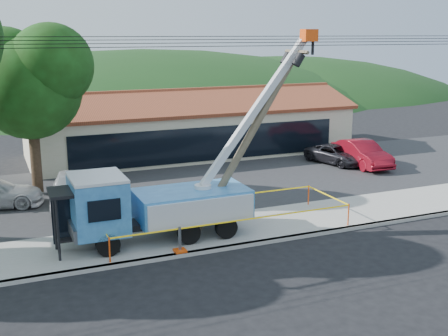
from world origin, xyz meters
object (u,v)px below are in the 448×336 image
object	(u,v)px
bus_shelter	(84,204)
car_silver	(73,207)
leaning_pole	(257,123)
car_red	(361,167)
car_dark	(336,165)
utility_truck	(157,202)

from	to	relation	value
bus_shelter	car_silver	xyz separation A→B (m)	(0.39, 6.29, -1.99)
leaning_pole	car_red	xyz separation A→B (m)	(11.29, 7.61, -4.66)
bus_shelter	car_silver	world-z (taller)	bus_shelter
car_dark	leaning_pole	bearing A→B (deg)	-154.01
utility_truck	car_red	world-z (taller)	utility_truck
leaning_pole	car_red	bearing A→B (deg)	33.97
utility_truck	car_red	distance (m)	17.63
car_red	car_dark	bearing A→B (deg)	135.08
utility_truck	bus_shelter	bearing A→B (deg)	-179.04
car_dark	car_silver	bearing A→B (deg)	173.77
car_red	car_dark	size ratio (longest dim) A/B	1.14
car_silver	car_dark	bearing A→B (deg)	18.51
leaning_pole	car_dark	xyz separation A→B (m)	(10.19, 8.84, -4.66)
car_red	car_dark	distance (m)	1.66
utility_truck	bus_shelter	xyz separation A→B (m)	(-2.90, -0.05, 0.29)
car_red	bus_shelter	bearing A→B (deg)	-154.29
car_silver	car_dark	distance (m)	17.40
utility_truck	leaning_pole	distance (m)	5.38
utility_truck	car_dark	distance (m)	17.25
leaning_pole	bus_shelter	xyz separation A→B (m)	(-7.40, -0.09, -2.67)
leaning_pole	car_red	size ratio (longest dim) A/B	1.69
car_dark	bus_shelter	bearing A→B (deg)	-168.04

